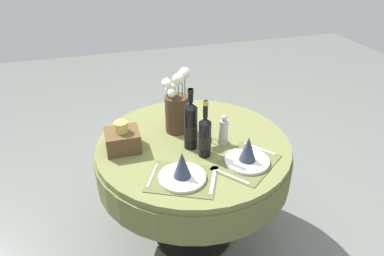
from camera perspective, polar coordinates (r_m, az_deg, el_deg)
ground at (r=2.54m, az=0.19°, el=-16.34°), size 8.00×8.00×0.00m
dining_table at (r=2.15m, az=0.21°, el=-5.35°), size 1.15×1.15×0.73m
place_setting_left at (r=1.76m, az=-1.60°, el=-7.04°), size 0.42×0.38×0.16m
place_setting_right at (r=1.90m, az=8.94°, el=-4.40°), size 0.43×0.41×0.16m
flower_vase at (r=2.11m, az=-2.54°, el=3.54°), size 0.17×0.15×0.40m
wine_bottle_left at (r=1.95m, az=-0.22°, el=0.40°), size 0.08×0.08×0.36m
wine_bottle_centre at (r=1.89m, az=2.10°, el=-1.37°), size 0.07×0.07×0.33m
pepper_mill at (r=2.02m, az=5.11°, el=-0.48°), size 0.05×0.05×0.19m
woven_basket_side_left at (r=2.01m, az=-11.14°, el=-1.78°), size 0.19×0.17×0.17m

